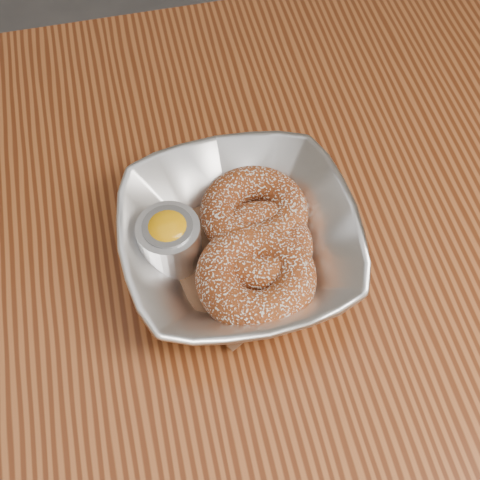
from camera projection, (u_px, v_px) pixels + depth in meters
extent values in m
cube|color=brown|center=(144.00, 308.00, 0.64)|extent=(1.20, 0.80, 0.04)
cube|color=#542610|center=(440.00, 175.00, 1.20)|extent=(0.06, 0.06, 0.71)
imported|color=silver|center=(240.00, 242.00, 0.62)|extent=(0.22, 0.22, 0.05)
cube|color=brown|center=(240.00, 252.00, 0.64)|extent=(0.20, 0.20, 0.00)
torus|color=maroon|center=(254.00, 212.00, 0.64)|extent=(0.12, 0.12, 0.04)
torus|color=maroon|center=(256.00, 277.00, 0.60)|extent=(0.12, 0.12, 0.04)
torus|color=maroon|center=(262.00, 246.00, 0.62)|extent=(0.12, 0.12, 0.03)
cylinder|color=silver|center=(170.00, 242.00, 0.62)|extent=(0.06, 0.06, 0.05)
cylinder|color=gray|center=(170.00, 239.00, 0.61)|extent=(0.05, 0.05, 0.05)
ellipsoid|color=#F9A607|center=(168.00, 230.00, 0.60)|extent=(0.04, 0.04, 0.03)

